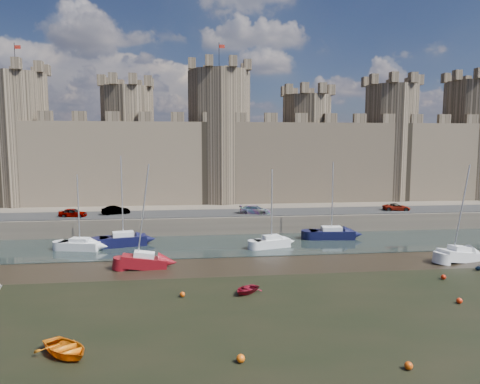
{
  "coord_description": "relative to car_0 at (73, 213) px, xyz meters",
  "views": [
    {
      "loc": [
        -3.38,
        -28.88,
        12.67
      ],
      "look_at": [
        2.63,
        22.0,
        7.0
      ],
      "focal_mm": 32.0,
      "sensor_mm": 36.0,
      "label": 1
    }
  ],
  "objects": [
    {
      "name": "dinghy_0",
      "position": [
        8.85,
        -36.18,
        -2.75
      ],
      "size": [
        4.58,
        4.61,
        0.79
      ],
      "primitive_type": "imported",
      "rotation": [
        1.57,
        0.0,
        0.77
      ],
      "color": "orange",
      "rests_on": "ground"
    },
    {
      "name": "dinghy_7",
      "position": [
        45.39,
        -22.86,
        -2.84
      ],
      "size": [
        1.37,
        1.27,
        0.6
      ],
      "primitive_type": "imported",
      "rotation": [
        1.57,
        0.0,
        1.86
      ],
      "color": "#0E1C32",
      "rests_on": "ground"
    },
    {
      "name": "sailboat_4",
      "position": [
        11.68,
        -18.01,
        -2.36
      ],
      "size": [
        4.67,
        1.94,
        10.8
      ],
      "rotation": [
        0.0,
        0.0,
        0.03
      ],
      "color": "maroon",
      "rests_on": "ground"
    },
    {
      "name": "sailboat_1",
      "position": [
        8.06,
        -7.99,
        -2.27
      ],
      "size": [
        5.97,
        3.38,
        11.27
      ],
      "rotation": [
        0.0,
        0.0,
        0.22
      ],
      "color": "black",
      "rests_on": "ground"
    },
    {
      "name": "car_2",
      "position": [
        25.9,
        -0.26,
        0.01
      ],
      "size": [
        4.82,
        2.89,
        1.31
      ],
      "primitive_type": "imported",
      "rotation": [
        0.0,
        0.0,
        1.32
      ],
      "color": "gray",
      "rests_on": "quay"
    },
    {
      "name": "buoy_2",
      "position": [
        28.6,
        -40.16,
        -2.91
      ],
      "size": [
        0.47,
        0.47,
        0.47
      ],
      "primitive_type": "sphere",
      "color": "#C84208",
      "rests_on": "ground"
    },
    {
      "name": "castle",
      "position": [
        19.17,
        15.06,
        8.53
      ],
      "size": [
        108.5,
        11.0,
        29.0
      ],
      "color": "#42382B",
      "rests_on": "quay"
    },
    {
      "name": "car_3",
      "position": [
        48.13,
        0.25,
        -0.07
      ],
      "size": [
        4.32,
        2.48,
        1.13
      ],
      "primitive_type": "imported",
      "rotation": [
        0.0,
        0.0,
        1.42
      ],
      "color": "gray",
      "rests_on": "quay"
    },
    {
      "name": "sailboat_3",
      "position": [
        35.32,
        -7.06,
        -2.34
      ],
      "size": [
        6.1,
        2.87,
        10.35
      ],
      "rotation": [
        0.0,
        0.0,
        -0.1
      ],
      "color": "black",
      "rests_on": "ground"
    },
    {
      "name": "car_1",
      "position": [
        5.61,
        1.61,
        0.01
      ],
      "size": [
        4.17,
        2.58,
        1.3
      ],
      "primitive_type": "imported",
      "rotation": [
        0.0,
        0.0,
        1.9
      ],
      "color": "gray",
      "rests_on": "quay"
    },
    {
      "name": "water_channel",
      "position": [
        19.81,
        -8.94,
        -3.1
      ],
      "size": [
        160.0,
        12.0,
        0.08
      ],
      "primitive_type": "cube",
      "color": "black",
      "rests_on": "ground"
    },
    {
      "name": "buoy_1",
      "position": [
        15.7,
        -26.93,
        -2.92
      ],
      "size": [
        0.44,
        0.44,
        0.44
      ],
      "primitive_type": "sphere",
      "color": "#DA4909",
      "rests_on": "ground"
    },
    {
      "name": "sailboat_2",
      "position": [
        26.33,
        -11.0,
        -2.36
      ],
      "size": [
        4.77,
        2.85,
        9.66
      ],
      "rotation": [
        0.0,
        0.0,
        0.26
      ],
      "color": "silver",
      "rests_on": "ground"
    },
    {
      "name": "seaweed_patch",
      "position": [
        19.81,
        -38.94,
        -3.14
      ],
      "size": [
        70.0,
        34.0,
        0.01
      ],
      "primitive_type": "cube",
      "color": "black",
      "rests_on": "ground"
    },
    {
      "name": "buoy_4",
      "position": [
        19.25,
        -38.26,
        -2.89
      ],
      "size": [
        0.5,
        0.5,
        0.5
      ],
      "primitive_type": "sphere",
      "color": "#E1550A",
      "rests_on": "ground"
    },
    {
      "name": "buoy_3",
      "position": [
        40.13,
        -25.11,
        -2.9
      ],
      "size": [
        0.47,
        0.47,
        0.47
      ],
      "primitive_type": "sphere",
      "color": "red",
      "rests_on": "ground"
    },
    {
      "name": "ground",
      "position": [
        19.81,
        -32.94,
        -3.14
      ],
      "size": [
        160.0,
        160.0,
        0.0
      ],
      "primitive_type": "plane",
      "color": "black",
      "rests_on": "ground"
    },
    {
      "name": "car_0",
      "position": [
        0.0,
        0.0,
        0.0
      ],
      "size": [
        3.94,
        2.03,
        1.28
      ],
      "primitive_type": "imported",
      "rotation": [
        0.0,
        0.0,
        1.43
      ],
      "color": "gray",
      "rests_on": "quay"
    },
    {
      "name": "road",
      "position": [
        19.81,
        1.06,
        -0.59
      ],
      "size": [
        160.0,
        7.0,
        0.1
      ],
      "primitive_type": "cube",
      "color": "black",
      "rests_on": "quay"
    },
    {
      "name": "sailboat_5",
      "position": [
        45.58,
        -19.3,
        -2.38
      ],
      "size": [
        5.23,
        3.09,
        10.6
      ],
      "rotation": [
        0.0,
        0.0,
        0.26
      ],
      "color": "silver",
      "rests_on": "ground"
    },
    {
      "name": "quay",
      "position": [
        19.81,
        27.06,
        -1.89
      ],
      "size": [
        160.0,
        60.0,
        2.5
      ],
      "primitive_type": "cube",
      "color": "#4C443A",
      "rests_on": "ground"
    },
    {
      "name": "dinghy_4",
      "position": [
        21.14,
        -26.64,
        -2.85
      ],
      "size": [
        3.41,
        3.48,
        0.59
      ],
      "primitive_type": "imported",
      "rotation": [
        1.57,
        0.0,
        5.56
      ],
      "color": "maroon",
      "rests_on": "ground"
    },
    {
      "name": "sailboat_0",
      "position": [
        3.18,
        -9.48,
        -2.41
      ],
      "size": [
        5.17,
        2.96,
        9.1
      ],
      "rotation": [
        0.0,
        0.0,
        -0.23
      ],
      "color": "silver",
      "rests_on": "ground"
    },
    {
      "name": "buoy_5",
      "position": [
        37.78,
        -31.05,
        -2.91
      ],
      "size": [
        0.47,
        0.47,
        0.47
      ],
      "primitive_type": "sphere",
      "color": "red",
      "rests_on": "ground"
    }
  ]
}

